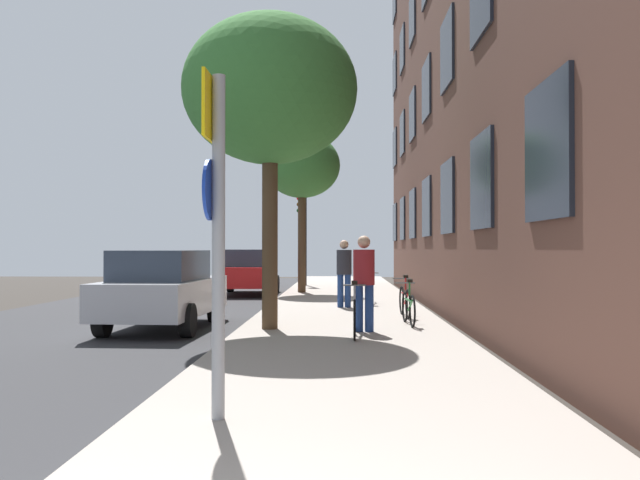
% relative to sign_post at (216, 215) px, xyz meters
% --- Properties ---
extents(ground_plane, '(41.80, 41.80, 0.00)m').
position_rel_sign_post_xyz_m(ground_plane, '(-2.25, 11.23, -1.97)').
color(ground_plane, '#332D28').
extents(road_asphalt, '(7.00, 38.00, 0.01)m').
position_rel_sign_post_xyz_m(road_asphalt, '(-4.35, 11.23, -1.97)').
color(road_asphalt, '#2D2D30').
rests_on(road_asphalt, ground).
extents(sidewalk, '(4.20, 38.00, 0.12)m').
position_rel_sign_post_xyz_m(sidewalk, '(1.25, 11.23, -1.91)').
color(sidewalk, '#9E9389').
rests_on(sidewalk, ground).
extents(sign_post, '(0.15, 0.60, 3.14)m').
position_rel_sign_post_xyz_m(sign_post, '(0.00, 0.00, 0.00)').
color(sign_post, gray).
rests_on(sign_post, sidewalk).
extents(traffic_light, '(0.43, 0.24, 3.85)m').
position_rel_sign_post_xyz_m(traffic_light, '(-0.44, 21.45, 0.78)').
color(traffic_light, black).
rests_on(traffic_light, sidewalk).
extents(tree_near, '(3.38, 3.38, 6.06)m').
position_rel_sign_post_xyz_m(tree_near, '(-0.22, 6.61, 2.74)').
color(tree_near, '#4C3823').
rests_on(tree_near, sidewalk).
extents(tree_far, '(2.71, 2.71, 5.64)m').
position_rel_sign_post_xyz_m(tree_far, '(-0.23, 17.06, 2.59)').
color(tree_far, '#4C3823').
rests_on(tree_far, sidewalk).
extents(bicycle_0, '(0.42, 1.70, 0.99)m').
position_rel_sign_post_xyz_m(bicycle_0, '(1.39, 5.52, -1.47)').
color(bicycle_0, black).
rests_on(bicycle_0, sidewalk).
extents(bicycle_1, '(0.42, 1.63, 0.93)m').
position_rel_sign_post_xyz_m(bicycle_1, '(2.52, 7.35, -1.49)').
color(bicycle_1, black).
rests_on(bicycle_1, sidewalk).
extents(bicycle_2, '(0.42, 1.74, 0.95)m').
position_rel_sign_post_xyz_m(bicycle_2, '(2.60, 8.91, -1.48)').
color(bicycle_2, black).
rests_on(bicycle_2, sidewalk).
extents(bicycle_3, '(0.42, 1.65, 0.96)m').
position_rel_sign_post_xyz_m(bicycle_3, '(1.96, 12.29, -1.48)').
color(bicycle_3, black).
rests_on(bicycle_3, sidewalk).
extents(pedestrian_0, '(0.52, 0.52, 1.79)m').
position_rel_sign_post_xyz_m(pedestrian_0, '(1.58, 6.24, -0.83)').
color(pedestrian_0, navy).
rests_on(pedestrian_0, sidewalk).
extents(pedestrian_1, '(0.56, 0.56, 1.77)m').
position_rel_sign_post_xyz_m(pedestrian_1, '(1.23, 11.23, -0.84)').
color(pedestrian_1, navy).
rests_on(pedestrian_1, sidewalk).
extents(car_0, '(1.93, 4.06, 1.62)m').
position_rel_sign_post_xyz_m(car_0, '(-2.51, 7.36, -1.13)').
color(car_0, '#B7B7BC').
rests_on(car_0, road_asphalt).
extents(car_1, '(2.10, 4.17, 1.62)m').
position_rel_sign_post_xyz_m(car_1, '(-2.18, 17.42, -1.13)').
color(car_1, red).
rests_on(car_1, road_asphalt).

